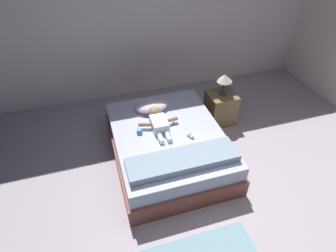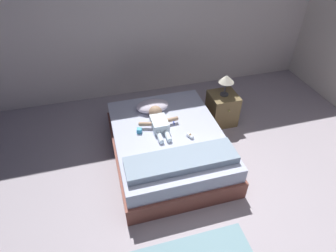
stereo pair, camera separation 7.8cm
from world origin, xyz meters
name	(u,v)px [view 2 (the right image)]	position (x,y,z in m)	size (l,w,h in m)	color
ground_plane	(212,225)	(0.00, 0.00, 0.00)	(8.00, 8.00, 0.00)	#A59BA4
wall_behind_bed	(148,11)	(0.00, 3.00, 1.41)	(8.00, 0.12, 2.83)	silver
bed	(168,145)	(-0.19, 1.15, 0.23)	(1.44, 1.83, 0.46)	brown
pillow	(152,106)	(-0.27, 1.69, 0.52)	(0.47, 0.31, 0.13)	silver
baby	(158,120)	(-0.27, 1.33, 0.53)	(0.54, 0.63, 0.18)	white
toothbrush	(173,121)	(-0.06, 1.34, 0.47)	(0.03, 0.15, 0.02)	blue
nightstand	(222,108)	(0.85, 1.71, 0.25)	(0.41, 0.44, 0.51)	brown
lamp	(226,80)	(0.85, 1.71, 0.77)	(0.23, 0.23, 0.33)	#333338
blanket	(181,160)	(-0.19, 0.58, 0.51)	(1.29, 0.36, 0.09)	#8599AD
toy_block	(139,131)	(-0.55, 1.24, 0.49)	(0.08, 0.08, 0.06)	#41A4D3
baby_bottle	(190,136)	(0.05, 0.98, 0.49)	(0.08, 0.10, 0.07)	white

